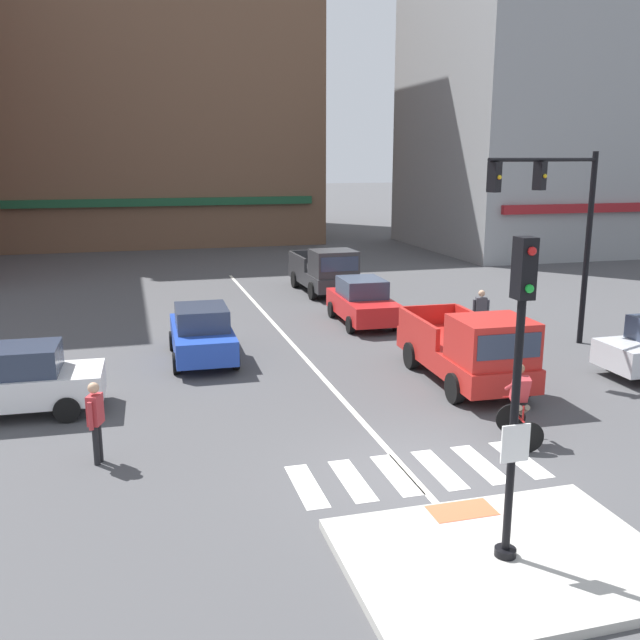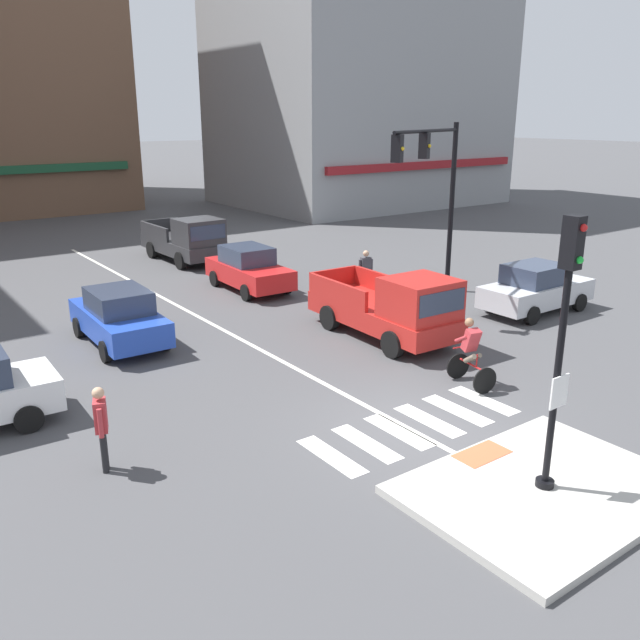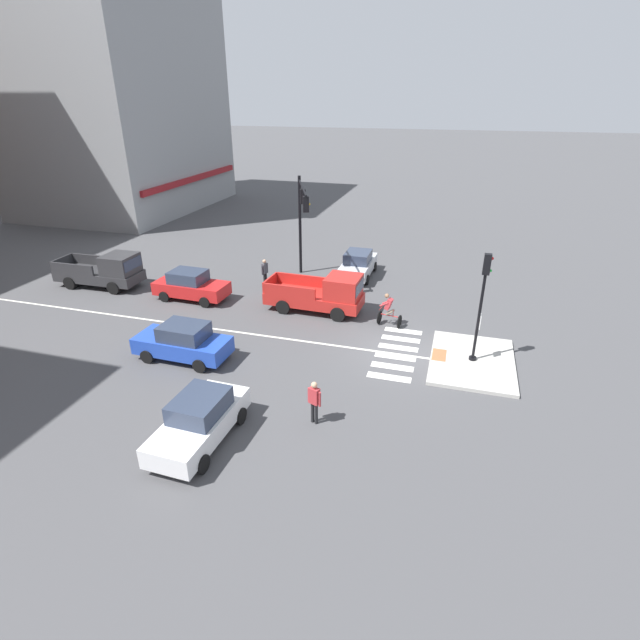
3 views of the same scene
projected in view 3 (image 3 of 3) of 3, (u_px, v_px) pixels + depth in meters
ground_plane at (401, 353)px, 21.57m from camera, size 300.00×300.00×0.00m
traffic_island at (472, 361)px, 20.76m from camera, size 4.75×3.50×0.15m
tactile_pad_front at (439, 355)px, 21.08m from camera, size 1.10×0.60×0.01m
signal_pole at (482, 299)px, 19.51m from camera, size 0.44×0.38×4.71m
crosswalk_stripe_a at (389, 377)px, 19.70m from camera, size 0.44×1.80×0.01m
crosswalk_stripe_b at (392, 367)px, 20.47m from camera, size 0.44×1.80×0.01m
crosswalk_stripe_c at (395, 357)px, 21.23m from camera, size 0.44×1.80×0.01m
crosswalk_stripe_d at (398, 347)px, 22.00m from camera, size 0.44×1.80×0.01m
crosswalk_stripe_e at (401, 339)px, 22.77m from camera, size 0.44×1.80×0.01m
crosswalk_stripe_f at (403, 331)px, 23.53m from camera, size 0.44×1.80×0.01m
lane_centre_line at (199, 327)px, 23.96m from camera, size 0.14×28.00×0.01m
traffic_light_mast at (302, 212)px, 27.93m from camera, size 4.79×2.16×6.08m
building_far_block at (114, 86)px, 44.49m from camera, size 18.85×14.71×22.28m
car_white_cross_left at (200, 420)px, 15.81m from camera, size 4.15×1.95×1.64m
car_silver_cross_right at (358, 264)px, 30.21m from camera, size 4.10×1.85×1.64m
car_blue_westbound_far at (183, 342)px, 20.78m from camera, size 1.92×4.14×1.64m
car_red_eastbound_far at (191, 285)px, 26.88m from camera, size 1.94×4.15×1.64m
pickup_truck_red_eastbound_mid at (323, 294)px, 25.25m from camera, size 2.18×5.16×2.08m
pickup_truck_charcoal_eastbound_distant at (105, 271)px, 28.51m from camera, size 2.14×5.14×2.08m
cyclist at (389, 309)px, 23.75m from camera, size 0.86×1.20×1.68m
pedestrian_at_curb_left at (314, 399)px, 16.58m from camera, size 0.33×0.52×1.67m
pedestrian_waiting_far_side at (265, 271)px, 28.60m from camera, size 0.53×0.32×1.67m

